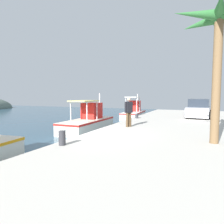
{
  "coord_description": "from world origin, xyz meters",
  "views": [
    {
      "loc": [
        -8.83,
        -5.07,
        2.64
      ],
      "look_at": [
        4.99,
        1.0,
        1.4
      ],
      "focal_mm": 31.73,
      "sensor_mm": 36.0,
      "label": 1
    }
  ],
  "objects_px": {
    "fisherman_standing": "(129,111)",
    "parked_car": "(199,109)",
    "fishing_boat_third": "(88,122)",
    "fishing_boat_fourth": "(134,112)",
    "mooring_bollard_third": "(137,116)",
    "palm_tree": "(219,30)",
    "mooring_bollard_second": "(62,138)"
  },
  "relations": [
    {
      "from": "fisherman_standing",
      "to": "parked_car",
      "type": "relative_size",
      "value": 0.41
    },
    {
      "from": "fishing_boat_third",
      "to": "fisherman_standing",
      "type": "height_order",
      "value": "fishing_boat_third"
    },
    {
      "from": "fisherman_standing",
      "to": "parked_car",
      "type": "xyz_separation_m",
      "value": [
        7.39,
        -3.79,
        -0.24
      ]
    },
    {
      "from": "fishing_boat_fourth",
      "to": "mooring_bollard_third",
      "type": "xyz_separation_m",
      "value": [
        -6.86,
        -2.39,
        0.31
      ]
    },
    {
      "from": "fisherman_standing",
      "to": "palm_tree",
      "type": "distance_m",
      "value": 6.05
    },
    {
      "from": "mooring_bollard_third",
      "to": "mooring_bollard_second",
      "type": "bearing_deg",
      "value": -180.0
    },
    {
      "from": "palm_tree",
      "to": "fishing_boat_third",
      "type": "bearing_deg",
      "value": 62.22
    },
    {
      "from": "fishing_boat_third",
      "to": "fishing_boat_fourth",
      "type": "height_order",
      "value": "fishing_boat_fourth"
    },
    {
      "from": "fishing_boat_third",
      "to": "mooring_bollard_third",
      "type": "xyz_separation_m",
      "value": [
        2.65,
        -3.0,
        0.29
      ]
    },
    {
      "from": "fishing_boat_fourth",
      "to": "fisherman_standing",
      "type": "bearing_deg",
      "value": -164.09
    },
    {
      "from": "fishing_boat_third",
      "to": "mooring_bollard_third",
      "type": "bearing_deg",
      "value": -48.57
    },
    {
      "from": "parked_car",
      "to": "mooring_bollard_third",
      "type": "bearing_deg",
      "value": 122.12
    },
    {
      "from": "fishing_boat_third",
      "to": "mooring_bollard_second",
      "type": "height_order",
      "value": "fishing_boat_third"
    },
    {
      "from": "fisherman_standing",
      "to": "fishing_boat_third",
      "type": "bearing_deg",
      "value": 64.51
    },
    {
      "from": "fishing_boat_third",
      "to": "fisherman_standing",
      "type": "relative_size",
      "value": 3.24
    },
    {
      "from": "mooring_bollard_third",
      "to": "fisherman_standing",
      "type": "bearing_deg",
      "value": -169.34
    },
    {
      "from": "fishing_boat_third",
      "to": "mooring_bollard_second",
      "type": "distance_m",
      "value": 7.63
    },
    {
      "from": "fisherman_standing",
      "to": "mooring_bollard_third",
      "type": "bearing_deg",
      "value": 10.66
    },
    {
      "from": "fishing_boat_third",
      "to": "palm_tree",
      "type": "relative_size",
      "value": 1.1
    },
    {
      "from": "fishing_boat_fourth",
      "to": "parked_car",
      "type": "distance_m",
      "value": 8.11
    },
    {
      "from": "mooring_bollard_second",
      "to": "fishing_boat_fourth",
      "type": "bearing_deg",
      "value": 8.24
    },
    {
      "from": "parked_car",
      "to": "mooring_bollard_second",
      "type": "distance_m",
      "value": 13.39
    },
    {
      "from": "fishing_boat_third",
      "to": "mooring_bollard_third",
      "type": "distance_m",
      "value": 4.01
    },
    {
      "from": "fishing_boat_fourth",
      "to": "parked_car",
      "type": "height_order",
      "value": "fishing_boat_fourth"
    },
    {
      "from": "fishing_boat_fourth",
      "to": "palm_tree",
      "type": "xyz_separation_m",
      "value": [
        -13.85,
        -7.61,
        4.44
      ]
    },
    {
      "from": "mooring_bollard_second",
      "to": "mooring_bollard_third",
      "type": "height_order",
      "value": "mooring_bollard_second"
    },
    {
      "from": "parked_car",
      "to": "mooring_bollard_third",
      "type": "distance_m",
      "value": 5.5
    },
    {
      "from": "palm_tree",
      "to": "mooring_bollard_second",
      "type": "bearing_deg",
      "value": 117.04
    },
    {
      "from": "mooring_bollard_second",
      "to": "fisherman_standing",
      "type": "bearing_deg",
      "value": -9.27
    },
    {
      "from": "fisherman_standing",
      "to": "mooring_bollard_second",
      "type": "xyz_separation_m",
      "value": [
        -5.17,
        0.84,
        -0.68
      ]
    },
    {
      "from": "fishing_boat_third",
      "to": "mooring_bollard_second",
      "type": "relative_size",
      "value": 10.3
    },
    {
      "from": "mooring_bollard_second",
      "to": "mooring_bollard_third",
      "type": "distance_m",
      "value": 9.65
    }
  ]
}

